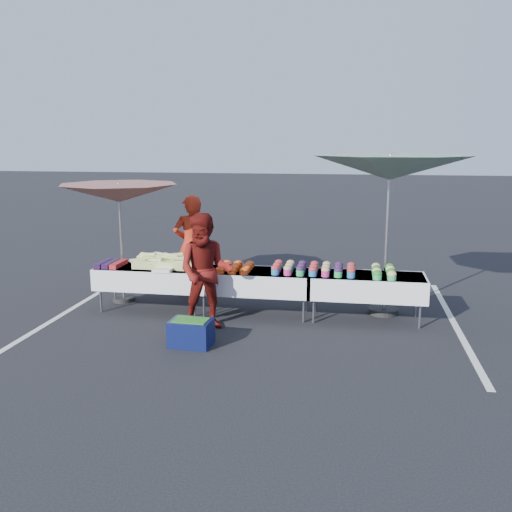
% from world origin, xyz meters
% --- Properties ---
extents(ground, '(80.00, 80.00, 0.00)m').
position_xyz_m(ground, '(0.00, 0.00, 0.00)').
color(ground, black).
extents(stripe_left, '(0.10, 5.00, 0.00)m').
position_xyz_m(stripe_left, '(-3.20, 0.00, 0.00)').
color(stripe_left, silver).
rests_on(stripe_left, ground).
extents(stripe_right, '(0.10, 5.00, 0.00)m').
position_xyz_m(stripe_right, '(3.20, 0.00, 0.00)').
color(stripe_right, silver).
rests_on(stripe_right, ground).
extents(table_left, '(1.86, 0.81, 0.75)m').
position_xyz_m(table_left, '(-1.80, 0.00, 0.58)').
color(table_left, white).
rests_on(table_left, ground).
extents(table_center, '(1.86, 0.81, 0.75)m').
position_xyz_m(table_center, '(0.00, 0.00, 0.58)').
color(table_center, white).
rests_on(table_center, ground).
extents(table_right, '(1.86, 0.81, 0.75)m').
position_xyz_m(table_right, '(1.80, 0.00, 0.58)').
color(table_right, white).
rests_on(table_right, ground).
extents(berry_punnets, '(0.40, 0.54, 0.08)m').
position_xyz_m(berry_punnets, '(-2.51, -0.06, 0.79)').
color(berry_punnets, black).
rests_on(berry_punnets, table_left).
extents(corn_pile, '(1.16, 0.57, 0.26)m').
position_xyz_m(corn_pile, '(-1.54, 0.04, 0.84)').
color(corn_pile, '#A0B65D').
rests_on(corn_pile, table_left).
extents(plastic_bags, '(0.30, 0.25, 0.05)m').
position_xyz_m(plastic_bags, '(-1.50, -0.30, 0.78)').
color(plastic_bags, white).
rests_on(plastic_bags, table_left).
extents(carrot_bowls, '(0.55, 0.69, 0.11)m').
position_xyz_m(carrot_bowls, '(-0.35, -0.01, 0.80)').
color(carrot_bowls, '#F9521B').
rests_on(carrot_bowls, table_center).
extents(potato_cups, '(1.34, 0.58, 0.16)m').
position_xyz_m(potato_cups, '(0.95, 0.00, 0.83)').
color(potato_cups, '#256AAE').
rests_on(potato_cups, table_right).
extents(bean_baskets, '(0.36, 0.68, 0.15)m').
position_xyz_m(bean_baskets, '(2.06, -0.01, 0.82)').
color(bean_baskets, green).
rests_on(bean_baskets, table_right).
extents(vendor, '(0.80, 0.66, 1.89)m').
position_xyz_m(vendor, '(-1.38, 1.04, 0.94)').
color(vendor, '#B52A14').
rests_on(vendor, ground).
extents(customer, '(0.93, 0.75, 1.79)m').
position_xyz_m(customer, '(-0.65, -0.79, 0.90)').
color(customer, '#61120E').
rests_on(customer, ground).
extents(umbrella_left, '(2.16, 2.16, 2.14)m').
position_xyz_m(umbrella_left, '(-2.50, 0.40, 1.94)').
color(umbrella_left, black).
rests_on(umbrella_left, ground).
extents(umbrella_right, '(3.45, 3.45, 2.66)m').
position_xyz_m(umbrella_right, '(2.11, 0.40, 2.41)').
color(umbrella_right, black).
rests_on(umbrella_right, ground).
extents(storage_bin, '(0.61, 0.46, 0.38)m').
position_xyz_m(storage_bin, '(-0.67, -1.60, 0.20)').
color(storage_bin, '#0C133C').
rests_on(storage_bin, ground).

